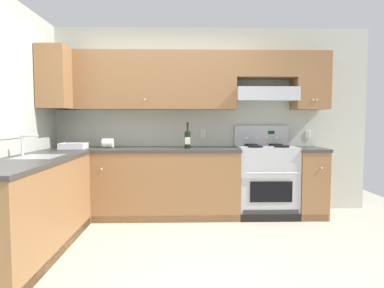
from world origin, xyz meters
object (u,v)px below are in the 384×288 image
bowl (73,147)px  paper_towel_roll (108,143)px  stove (265,180)px  wine_bottle (188,138)px

bowl → paper_towel_roll: size_ratio=2.23×
bowl → paper_towel_roll: (0.42, 0.11, 0.04)m
stove → wine_bottle: size_ratio=3.57×
stove → bowl: size_ratio=3.77×
wine_bottle → paper_towel_roll: bearing=174.3°
stove → wine_bottle: bearing=-175.3°
paper_towel_roll → bowl: bearing=-164.8°
bowl → wine_bottle: bearing=0.3°
stove → wine_bottle: 1.19m
wine_bottle → paper_towel_roll: 1.06m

